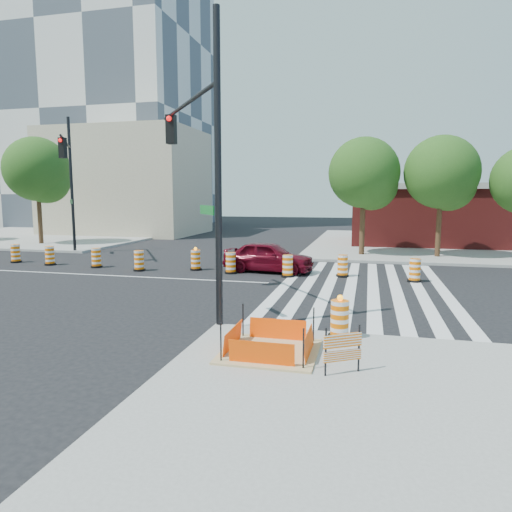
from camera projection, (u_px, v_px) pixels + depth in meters
The scene contains 26 objects.
ground at pixel (123, 276), 21.42m from camera, with size 120.00×120.00×0.00m, color black.
sidewalk_ne at pixel (461, 245), 34.46m from camera, with size 22.00×22.00×0.15m, color gray.
sidewalk_nw at pixel (50, 235), 43.00m from camera, with size 22.00×22.00×0.15m, color gray.
crosswalk_east at pixel (362, 287), 18.82m from camera, with size 6.75×13.50×0.01m.
lane_centerline at pixel (123, 276), 21.41m from camera, with size 14.00×0.12×0.01m, color silver.
excavation_pit at pixel (270, 349), 10.59m from camera, with size 2.20×2.20×0.90m.
tower_nw at pixel (85, 44), 56.86m from camera, with size 28.00×18.00×45.00m, color silver.
brick_storefront at pixel (463, 215), 34.16m from camera, with size 16.50×8.50×4.60m.
beige_midrise at pixel (128, 183), 44.78m from camera, with size 14.00×10.00×10.00m, color tan.
red_coupe at pixel (269, 257), 22.53m from camera, with size 1.80×4.47×1.52m, color #550715.
signal_pole_se at pixel (199, 148), 13.87m from camera, with size 4.00×5.22×8.51m.
signal_pole_nw at pixel (69, 171), 27.87m from camera, with size 3.58×5.59×8.60m.
pit_drum at pixel (340, 320), 11.58m from camera, with size 0.58×0.58×1.13m.
barricade at pixel (343, 348), 9.27m from camera, with size 0.74×0.48×1.00m.
tree_north_b at pixel (38, 173), 33.99m from camera, with size 4.75×4.75×8.08m.
tree_north_c at pixel (365, 177), 27.70m from camera, with size 4.28×4.28×7.28m.
tree_north_d at pixel (442, 176), 26.68m from camera, with size 4.27×4.27×7.25m.
median_drum_1 at pixel (16, 254), 25.71m from camera, with size 0.60×0.60×1.02m.
median_drum_2 at pixel (50, 256), 24.78m from camera, with size 0.60×0.60×1.02m.
median_drum_3 at pixel (96, 258), 23.93m from camera, with size 0.60×0.60×1.02m.
median_drum_4 at pixel (139, 261), 22.87m from camera, with size 0.60×0.60×1.02m.
median_drum_5 at pixel (196, 261), 23.09m from camera, with size 0.60×0.60×1.18m.
median_drum_6 at pixel (231, 264), 22.11m from camera, with size 0.60×0.60×1.02m.
median_drum_7 at pixel (288, 267), 21.15m from camera, with size 0.60×0.60×1.02m.
median_drum_8 at pixel (343, 267), 21.22m from camera, with size 0.60×0.60×1.02m.
median_drum_9 at pixel (415, 271), 19.92m from camera, with size 0.60×0.60×1.02m.
Camera 1 is at (11.13, -18.99, 3.77)m, focal length 32.00 mm.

